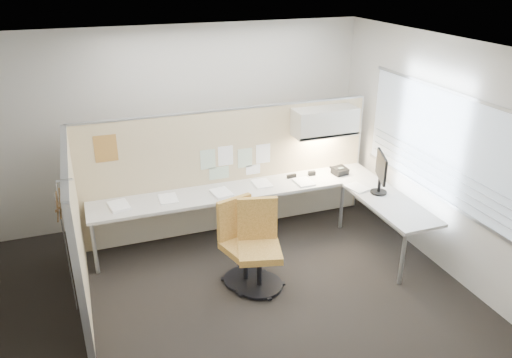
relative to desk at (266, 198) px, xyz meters
name	(u,v)px	position (x,y,z in m)	size (l,w,h in m)	color
floor	(225,298)	(-0.93, -1.13, -0.61)	(5.50, 4.50, 0.01)	black
ceiling	(218,50)	(-0.93, -1.13, 2.20)	(5.50, 4.50, 0.01)	white
wall_back	(178,126)	(-0.93, 1.12, 0.80)	(5.50, 0.02, 2.80)	beige
wall_front	(319,322)	(-0.93, -3.38, 0.80)	(5.50, 0.02, 2.80)	beige
wall_right	(440,155)	(1.82, -1.13, 0.80)	(0.02, 4.50, 2.80)	beige
window_pane	(440,144)	(1.79, -1.13, 0.95)	(0.01, 2.80, 1.30)	#95A4AD
partition_back	(229,171)	(-0.38, 0.47, 0.27)	(4.10, 0.06, 1.75)	#C9B48B
partition_left	(77,233)	(-2.43, -0.63, 0.27)	(0.06, 2.20, 1.75)	#C9B48B
desk	(266,198)	(0.00, 0.00, 0.00)	(4.00, 2.07, 0.73)	beige
overhead_bin	(325,122)	(0.97, 0.26, 0.91)	(0.90, 0.36, 0.38)	beige
task_light_strip	(324,136)	(0.97, 0.26, 0.70)	(0.60, 0.06, 0.02)	#FFEABF
pinned_papers	(235,161)	(-0.30, 0.44, 0.43)	(1.01, 0.00, 0.47)	#8CBF8C
poster	(106,149)	(-1.98, 0.44, 0.82)	(0.28, 0.00, 0.35)	#FF9D20
chair_left	(242,245)	(-0.63, -0.83, -0.13)	(0.59, 0.61, 1.02)	black
chair_right	(259,248)	(-0.48, -1.00, -0.11)	(0.60, 0.62, 1.05)	black
monitor	(381,171)	(1.37, -0.60, 0.45)	(0.22, 0.50, 0.55)	black
phone	(340,171)	(1.19, 0.14, 0.18)	(0.24, 0.23, 0.12)	black
stapler	(292,176)	(0.49, 0.26, 0.15)	(0.14, 0.04, 0.05)	black
tape_dispenser	(312,173)	(0.80, 0.24, 0.16)	(0.10, 0.06, 0.06)	black
coat_hook	(61,217)	(-2.51, -1.28, 0.82)	(0.18, 0.45, 1.35)	silver
paper_stack_0	(119,206)	(-1.92, 0.16, 0.15)	(0.23, 0.30, 0.03)	white
paper_stack_1	(168,199)	(-1.30, 0.16, 0.14)	(0.23, 0.30, 0.02)	white
paper_stack_2	(221,193)	(-0.61, 0.06, 0.15)	(0.23, 0.30, 0.04)	white
paper_stack_3	(262,183)	(0.01, 0.20, 0.14)	(0.23, 0.30, 0.02)	white
paper_stack_4	(304,182)	(0.58, 0.04, 0.14)	(0.23, 0.30, 0.02)	white
paper_stack_5	(357,188)	(1.18, -0.37, 0.14)	(0.23, 0.30, 0.02)	white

